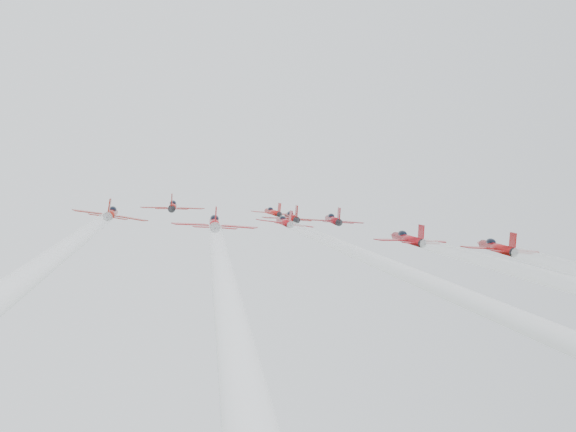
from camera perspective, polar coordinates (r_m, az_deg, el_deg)
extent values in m
cylinder|color=#B21310|center=(144.36, -1.07, 0.25)|extent=(0.98, 8.30, 5.06)
cone|color=#B21310|center=(149.71, -1.40, 0.37)|extent=(0.98, 2.19, 1.79)
cone|color=black|center=(139.46, -0.75, 0.12)|extent=(0.98, 1.40, 1.37)
ellipsoid|color=black|center=(146.36, -1.18, 0.47)|extent=(0.89, 2.10, 1.63)
cube|color=#B21310|center=(143.29, -1.97, 0.29)|extent=(3.66, 2.43, 0.83)
cube|color=#B21310|center=(144.08, -0.09, 0.13)|extent=(3.66, 2.43, 0.83)
cube|color=#B21310|center=(140.46, -0.78, 0.58)|extent=(0.11, 2.25, 2.32)
cube|color=#B21310|center=(140.13, -1.31, 0.19)|extent=(1.76, 1.20, 0.48)
cube|color=#B21310|center=(140.55, -0.31, 0.10)|extent=(1.76, 1.20, 0.48)
cylinder|color=#9A120E|center=(130.90, -8.21, 0.62)|extent=(1.19, 10.08, 6.14)
cone|color=#9A120E|center=(137.48, -8.31, 0.77)|extent=(1.19, 2.65, 2.17)
cone|color=black|center=(124.87, -8.12, 0.47)|extent=(1.19, 1.70, 1.66)
ellipsoid|color=black|center=(133.36, -8.23, 0.91)|extent=(1.08, 2.55, 1.98)
cube|color=#9A120E|center=(129.96, -9.48, 0.69)|extent=(4.45, 2.94, 1.01)
cube|color=#9A120E|center=(130.19, -6.92, 0.47)|extent=(4.45, 2.94, 1.01)
cube|color=#9A120E|center=(126.10, -8.09, 1.09)|extent=(0.13, 2.73, 2.82)
cube|color=#9A120E|center=(125.90, -8.82, 0.56)|extent=(2.13, 1.46, 0.59)
cube|color=#9A120E|center=(126.02, -7.45, 0.44)|extent=(2.13, 1.46, 0.59)
cylinder|color=maroon|center=(131.38, 0.29, -0.15)|extent=(1.16, 9.86, 6.00)
cone|color=maroon|center=(137.70, -0.20, 0.04)|extent=(1.16, 2.60, 2.12)
cone|color=black|center=(125.58, 0.78, -0.33)|extent=(1.16, 1.66, 1.62)
ellipsoid|color=black|center=(133.74, 0.12, 0.15)|extent=(1.06, 2.50, 1.93)
cube|color=maroon|center=(130.05, -0.88, -0.09)|extent=(4.35, 2.88, 0.99)
cube|color=maroon|center=(131.12, 1.57, -0.30)|extent=(4.35, 2.88, 0.99)
cube|color=maroon|center=(126.76, 0.72, 0.28)|extent=(0.13, 2.67, 2.76)
cube|color=maroon|center=(126.34, 0.03, -0.24)|extent=(2.09, 1.43, 0.57)
cube|color=maroon|center=(126.91, 1.34, -0.35)|extent=(2.09, 1.43, 0.57)
cylinder|color=maroon|center=(137.06, 3.25, -0.31)|extent=(1.21, 10.28, 6.26)
cone|color=maroon|center=(143.59, 2.63, -0.12)|extent=(1.21, 2.71, 2.21)
cone|color=black|center=(131.09, 3.88, -0.50)|extent=(1.21, 1.74, 1.69)
ellipsoid|color=black|center=(139.49, 3.03, -0.01)|extent=(1.10, 2.60, 2.02)
cube|color=maroon|center=(135.53, 2.12, -0.25)|extent=(4.54, 3.00, 1.03)
cube|color=maroon|center=(136.95, 4.54, -0.46)|extent=(4.54, 3.00, 1.03)
cube|color=maroon|center=(132.31, 3.79, 0.11)|extent=(0.13, 2.79, 2.88)
cube|color=maroon|center=(131.78, 3.11, -0.41)|extent=(2.18, 1.49, 0.60)
cube|color=maroon|center=(132.54, 4.40, -0.52)|extent=(2.18, 1.49, 0.60)
cylinder|color=#A40F16|center=(116.61, -0.25, -0.47)|extent=(1.00, 8.46, 5.15)
cone|color=#A40F16|center=(122.05, -0.69, -0.28)|extent=(1.00, 2.23, 1.82)
cone|color=black|center=(111.63, 0.20, -0.66)|extent=(1.00, 1.43, 1.39)
ellipsoid|color=black|center=(118.64, -0.40, -0.18)|extent=(0.91, 2.14, 1.66)
cube|color=#A40F16|center=(115.49, -1.38, -0.41)|extent=(3.73, 2.47, 0.85)
cube|color=#A40F16|center=(116.37, 1.00, -0.61)|extent=(3.73, 2.47, 0.85)
cube|color=#A40F16|center=(112.64, 0.16, -0.07)|extent=(0.11, 2.29, 2.37)
cube|color=#A40F16|center=(112.29, -0.51, -0.57)|extent=(1.79, 1.23, 0.49)
cube|color=#A40F16|center=(112.76, 0.75, -0.68)|extent=(1.79, 1.23, 0.49)
cylinder|color=white|center=(71.74, 6.15, -3.17)|extent=(1.27, 72.52, 39.60)
cylinder|color=maroon|center=(101.01, -12.49, 0.11)|extent=(1.07, 9.06, 5.52)
cone|color=maroon|center=(106.91, -12.36, 0.31)|extent=(1.07, 2.39, 1.95)
cone|color=black|center=(95.59, -12.62, -0.09)|extent=(1.07, 1.53, 1.49)
ellipsoid|color=black|center=(103.20, -12.42, 0.46)|extent=(0.97, 2.29, 1.78)
cube|color=maroon|center=(100.36, -14.00, 0.18)|extent=(4.00, 2.65, 0.91)
cube|color=maroon|center=(100.18, -11.02, -0.07)|extent=(4.00, 2.65, 0.91)
cube|color=maroon|center=(96.68, -12.53, 0.64)|extent=(0.12, 2.46, 2.53)
cube|color=maroon|center=(96.62, -13.40, 0.01)|extent=(1.92, 1.31, 0.53)
cube|color=maroon|center=(96.52, -11.79, -0.12)|extent=(1.92, 1.31, 0.53)
cylinder|color=white|center=(51.80, -14.67, -3.35)|extent=(1.36, 77.63, 42.40)
cylinder|color=#AA1015|center=(98.77, -5.25, -0.60)|extent=(1.22, 10.32, 6.29)
cone|color=#AA1015|center=(105.47, -5.56, -0.32)|extent=(1.22, 2.72, 2.22)
cone|color=black|center=(92.63, -4.92, -0.89)|extent=(1.22, 1.74, 1.70)
ellipsoid|color=black|center=(101.26, -5.34, -0.18)|extent=(1.11, 2.61, 2.02)
cube|color=#AA1015|center=(97.66, -6.94, -0.53)|extent=(4.55, 3.02, 1.04)
cube|color=#AA1015|center=(98.22, -3.48, -0.82)|extent=(4.55, 3.02, 1.04)
cube|color=#AA1015|center=(93.86, -4.92, -0.02)|extent=(0.13, 2.80, 2.89)
cube|color=#AA1015|center=(93.58, -5.92, -0.76)|extent=(2.19, 1.50, 0.60)
cube|color=#AA1015|center=(93.89, -4.04, -0.91)|extent=(2.19, 1.50, 0.60)
cylinder|color=white|center=(43.25, 1.26, -6.25)|extent=(1.55, 88.46, 48.31)
cylinder|color=#A10F17|center=(106.17, 8.55, -1.66)|extent=(1.14, 9.64, 5.88)
cone|color=#A10F17|center=(112.13, 7.52, -1.36)|extent=(1.14, 2.54, 2.07)
cone|color=black|center=(100.74, 9.61, -1.96)|extent=(1.14, 1.63, 1.59)
ellipsoid|color=black|center=(108.38, 8.18, -1.27)|extent=(1.03, 2.44, 1.89)
cube|color=#A10F17|center=(104.51, 7.25, -1.61)|extent=(4.25, 2.82, 0.97)
cube|color=#A10F17|center=(106.35, 10.11, -1.84)|extent=(4.25, 2.82, 0.97)
cube|color=#A10F17|center=(101.83, 9.44, -1.20)|extent=(0.12, 2.61, 2.70)
cube|color=#A10F17|center=(101.22, 8.64, -1.85)|extent=(2.04, 1.40, 0.56)
cube|color=#A10F17|center=(102.21, 10.17, -1.97)|extent=(2.04, 1.40, 0.56)
cylinder|color=#990E0F|center=(108.43, 14.68, -2.22)|extent=(1.21, 10.28, 6.26)
cone|color=#990E0F|center=(114.52, 13.26, -1.88)|extent=(1.21, 2.71, 2.21)
cone|color=black|center=(102.90, 16.12, -2.56)|extent=(1.21, 1.74, 1.69)
ellipsoid|color=black|center=(110.68, 14.15, -1.80)|extent=(1.10, 2.60, 2.02)
cube|color=#990E0F|center=(106.39, 13.43, -2.18)|extent=(4.53, 3.00, 1.03)
cube|color=#990E0F|center=(108.95, 16.28, -2.40)|extent=(4.53, 3.00, 1.03)
cube|color=#990E0F|center=(104.00, 15.87, -1.76)|extent=(0.13, 2.79, 2.88)
cube|color=#990E0F|center=(103.20, 15.09, -2.44)|extent=(2.18, 1.49, 0.60)
cube|color=#990E0F|center=(104.58, 16.60, -2.55)|extent=(2.18, 1.49, 0.60)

